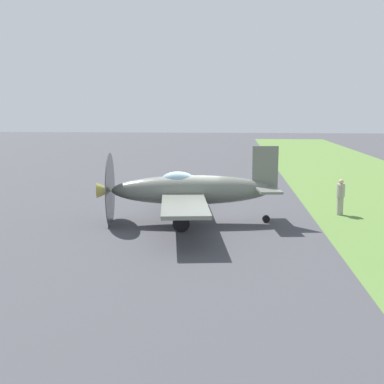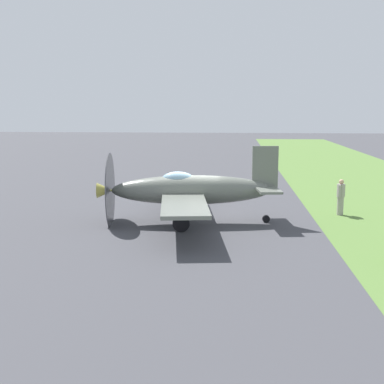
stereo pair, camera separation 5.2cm
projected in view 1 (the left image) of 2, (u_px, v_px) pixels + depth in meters
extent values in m
plane|color=#424247|center=(194.00, 219.00, 22.95)|extent=(160.00, 160.00, 0.00)
ellipsoid|color=slate|center=(192.00, 190.00, 21.83)|extent=(2.15, 7.17, 1.29)
cube|color=slate|center=(183.00, 193.00, 21.84)|extent=(10.12, 2.99, 0.15)
cube|color=slate|center=(265.00, 168.00, 21.81)|extent=(0.24, 1.15, 1.98)
cube|color=slate|center=(265.00, 187.00, 21.95)|extent=(3.42, 1.34, 0.10)
cone|color=#B7B24C|center=(105.00, 190.00, 21.66)|extent=(0.75, 0.80, 0.67)
cylinder|color=#4C4C51|center=(110.00, 190.00, 21.67)|extent=(3.31, 0.45, 3.33)
ellipsoid|color=#8CB2C6|center=(178.00, 180.00, 21.73)|extent=(0.90, 1.53, 0.73)
cylinder|color=black|center=(181.00, 223.00, 20.52)|extent=(0.31, 0.73, 0.71)
cylinder|color=black|center=(181.00, 212.00, 20.43)|extent=(0.12, 0.12, 1.00)
cylinder|color=black|center=(180.00, 209.00, 23.48)|extent=(0.31, 0.73, 0.71)
cylinder|color=black|center=(180.00, 198.00, 23.40)|extent=(0.12, 0.12, 1.00)
cylinder|color=black|center=(266.00, 219.00, 22.20)|extent=(0.16, 0.35, 0.33)
cylinder|color=#9E998E|center=(340.00, 206.00, 23.72)|extent=(0.30, 0.30, 0.88)
cylinder|color=#9E998E|center=(341.00, 190.00, 23.59)|extent=(0.38, 0.38, 0.62)
sphere|color=tan|center=(341.00, 182.00, 23.52)|extent=(0.23, 0.23, 0.23)
cylinder|color=#9E998E|center=(339.00, 191.00, 23.37)|extent=(0.11, 0.11, 0.59)
cylinder|color=#9E998E|center=(342.00, 190.00, 23.81)|extent=(0.11, 0.11, 0.59)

